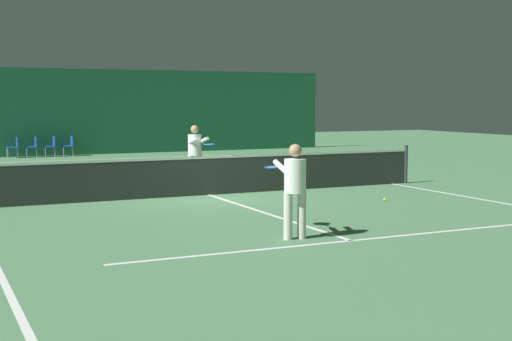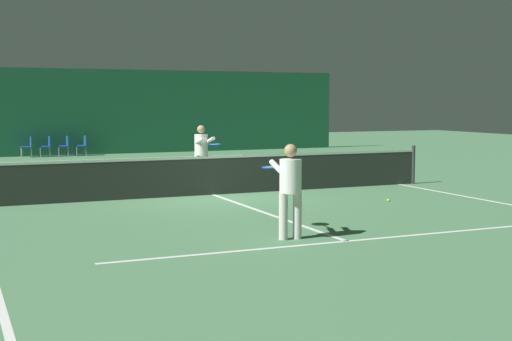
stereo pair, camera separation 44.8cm
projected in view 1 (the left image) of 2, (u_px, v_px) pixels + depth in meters
The scene contains 15 objects.
ground_plane at pixel (209, 195), 17.54m from camera, with size 60.00×60.00×0.00m, color #4C7F56.
backdrop_curtain at pixel (83, 112), 30.60m from camera, with size 23.00×0.12×3.69m.
court_line_baseline_far at pixel (99, 159), 28.24m from camera, with size 11.00×0.10×0.00m.
court_line_service_far at pixel (137, 172), 23.30m from camera, with size 8.25×0.10×0.00m.
court_line_service_near at pixel (351, 241), 11.78m from camera, with size 8.25×0.10×0.00m.
court_line_sideline_right at pixel (392, 184), 19.88m from camera, with size 0.10×23.80×0.00m.
court_line_centre at pixel (209, 195), 17.54m from camera, with size 0.10×12.80×0.00m.
tennis_net at pixel (209, 174), 17.49m from camera, with size 12.00×0.10×1.07m.
player_near at pixel (294, 184), 11.89m from camera, with size 0.47×1.34×1.59m.
player_far at pixel (195, 150), 19.79m from camera, with size 0.44×1.35×1.63m.
courtside_chair_0 at pixel (14, 146), 28.99m from camera, with size 0.44×0.44×0.84m.
courtside_chair_1 at pixel (33, 145), 29.30m from camera, with size 0.44×0.44×0.84m.
courtside_chair_2 at pixel (51, 145), 29.62m from camera, with size 0.44×0.44×0.84m.
courtside_chair_3 at pixel (69, 145), 29.93m from camera, with size 0.44×0.44×0.84m.
tennis_ball at pixel (385, 200), 16.47m from camera, with size 0.07×0.07×0.07m.
Camera 1 is at (-6.40, -16.22, 2.30)m, focal length 50.00 mm.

